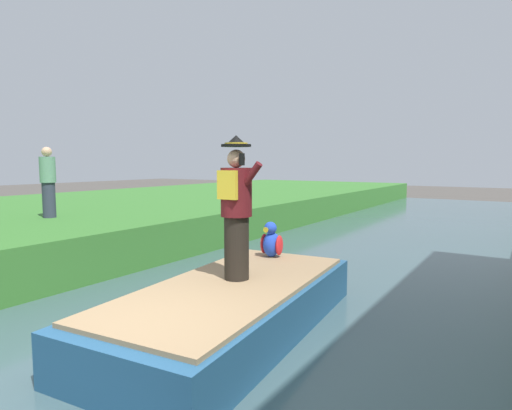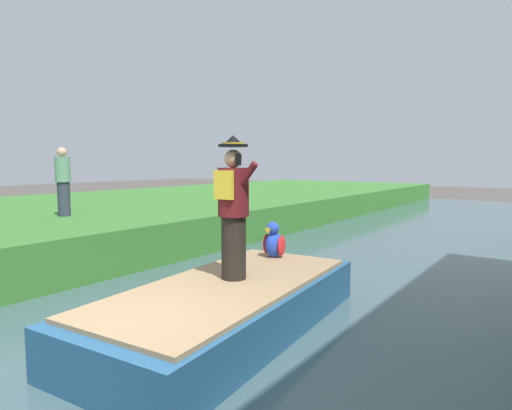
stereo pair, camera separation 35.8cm
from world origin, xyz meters
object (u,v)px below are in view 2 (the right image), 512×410
at_px(person_pirate, 233,208).
at_px(parrot_plush, 274,242).
at_px(person_bystander, 63,181).
at_px(boat, 228,306).

relative_size(person_pirate, parrot_plush, 3.25).
xyz_separation_m(parrot_plush, person_bystander, (-5.76, -0.23, 0.82)).
height_order(person_pirate, person_bystander, person_bystander).
relative_size(boat, parrot_plush, 7.64).
bearing_deg(parrot_plush, person_bystander, -177.75).
xyz_separation_m(boat, person_bystander, (-6.11, 1.33, 1.38)).
bearing_deg(boat, person_pirate, 107.46).
bearing_deg(parrot_plush, boat, -77.25).
height_order(person_pirate, parrot_plush, person_pirate).
bearing_deg(boat, person_bystander, 167.68).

